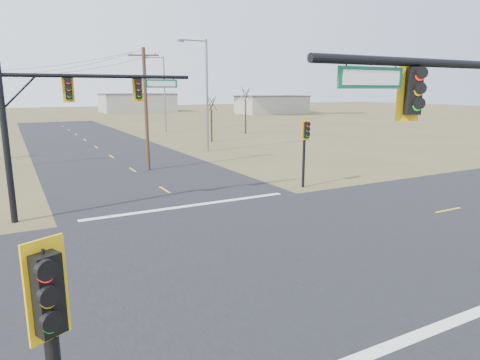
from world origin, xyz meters
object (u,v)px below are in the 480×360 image
streetlight_a (205,90)px  bare_tree_c (211,102)px  utility_pole_near (146,108)px  pedestal_signal_sw (51,335)px  mast_arm_far (67,108)px  pedestal_signal_ne (306,138)px  streetlight_b (163,90)px  bare_tree_d (246,94)px

streetlight_a → bare_tree_c: size_ratio=1.83×
utility_pole_near → pedestal_signal_sw: bearing=-108.7°
mast_arm_far → pedestal_signal_ne: mast_arm_far is taller
mast_arm_far → streetlight_a: bearing=55.8°
utility_pole_near → streetlight_b: bearing=69.1°
pedestal_signal_ne → pedestal_signal_sw: pedestal_signal_sw is taller
pedestal_signal_sw → bare_tree_d: bare_tree_d is taller
pedestal_signal_sw → utility_pole_near: utility_pole_near is taller
pedestal_signal_ne → bare_tree_d: (14.00, 33.17, 2.53)m
streetlight_a → streetlight_b: (2.89, 22.16, -0.09)m
mast_arm_far → bare_tree_d: size_ratio=1.31×
streetlight_a → bare_tree_d: (12.83, 14.34, -0.58)m
utility_pole_near → pedestal_signal_ne: bearing=-56.7°
mast_arm_far → utility_pole_near: size_ratio=0.99×
pedestal_signal_ne → streetlight_b: (4.07, 40.99, 3.02)m
bare_tree_d → streetlight_a: bearing=-131.8°
mast_arm_far → pedestal_signal_sw: (-2.45, -17.69, -2.15)m
streetlight_b → bare_tree_c: size_ratio=1.80×
pedestal_signal_ne → utility_pole_near: utility_pole_near is taller
utility_pole_near → streetlight_b: streetlight_b is taller
mast_arm_far → pedestal_signal_ne: bearing=3.7°
mast_arm_far → streetlight_a: streetlight_a is taller
streetlight_a → streetlight_b: bearing=59.9°
streetlight_b → bare_tree_d: 12.65m
mast_arm_far → utility_pole_near: (7.07, 10.48, -0.53)m
bare_tree_c → utility_pole_near: bearing=-129.8°
streetlight_b → bare_tree_d: streetlight_b is taller
streetlight_a → bare_tree_c: bearing=38.3°
utility_pole_near → streetlight_a: streetlight_a is taller
bare_tree_c → bare_tree_d: 11.14m
streetlight_b → bare_tree_d: (9.93, -7.82, -0.48)m
mast_arm_far → streetlight_b: bearing=71.8°
bare_tree_c → streetlight_b: bearing=94.8°
utility_pole_near → streetlight_b: (11.39, 29.86, 1.33)m
pedestal_signal_ne → streetlight_a: streetlight_a is taller
pedestal_signal_ne → bare_tree_c: 26.86m
mast_arm_far → pedestal_signal_sw: 17.98m
pedestal_signal_ne → streetlight_b: streetlight_b is taller
streetlight_a → pedestal_signal_ne: bearing=-116.2°
streetlight_b → bare_tree_d: bearing=-27.1°
streetlight_a → bare_tree_d: size_ratio=1.57×
pedestal_signal_ne → bare_tree_d: bearing=77.1°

